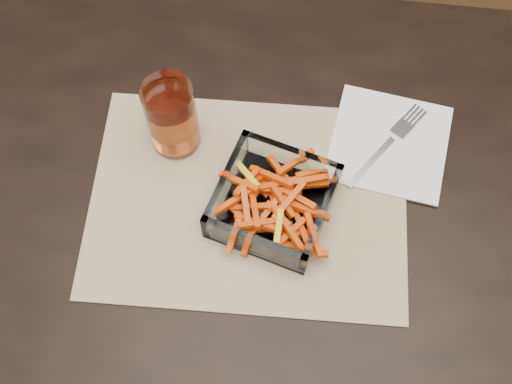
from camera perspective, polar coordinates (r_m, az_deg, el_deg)
dining_table at (r=0.98m, az=8.23°, el=-6.71°), size 1.60×0.90×0.75m
placemat at (r=0.92m, az=-0.69°, el=-0.77°), size 0.46×0.35×0.00m
glass_bowl at (r=0.89m, az=1.52°, el=-0.95°), size 0.18×0.18×0.06m
tumbler at (r=0.92m, az=-7.46°, el=6.48°), size 0.07×0.07×0.13m
napkin at (r=0.98m, az=11.75°, el=4.28°), size 0.19×0.19×0.00m
fork at (r=0.97m, az=11.70°, el=4.29°), size 0.12×0.15×0.00m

